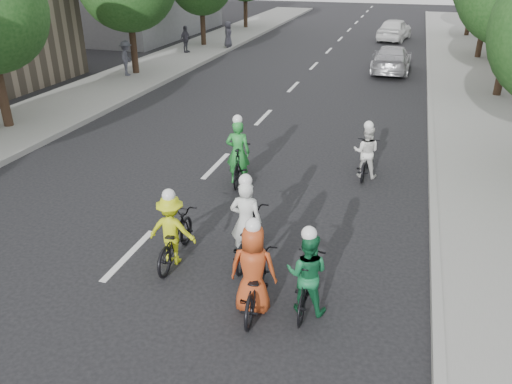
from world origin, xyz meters
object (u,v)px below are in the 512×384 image
at_px(cyclist_2, 307,278).
at_px(cyclist_4, 366,156).
at_px(cyclist_5, 173,235).
at_px(spectator_1, 185,39).
at_px(follow_car_lead, 392,59).
at_px(spectator_2, 228,34).
at_px(follow_car_trail, 394,29).
at_px(spectator_0, 126,58).
at_px(cyclist_0, 239,159).
at_px(cyclist_1, 247,231).
at_px(cyclist_3, 254,277).

xyz_separation_m(cyclist_2, cyclist_4, (0.37, 6.17, -0.06)).
relative_size(cyclist_5, spectator_1, 1.21).
xyz_separation_m(follow_car_lead, spectator_2, (-10.44, 3.91, 0.27)).
xyz_separation_m(follow_car_lead, follow_car_trail, (-0.42, 10.83, 0.09)).
distance_m(follow_car_lead, spectator_0, 13.49).
xyz_separation_m(cyclist_2, spectator_2, (-10.15, 24.13, 0.32)).
relative_size(cyclist_0, spectator_2, 1.20).
bearing_deg(spectator_0, spectator_2, -30.73).
bearing_deg(spectator_1, cyclist_4, -129.60).
bearing_deg(cyclist_0, cyclist_1, 102.33).
height_order(cyclist_1, cyclist_5, cyclist_1).
relative_size(follow_car_lead, spectator_1, 2.96).
relative_size(cyclist_2, cyclist_5, 0.88).
xyz_separation_m(cyclist_0, spectator_2, (-7.31, 19.39, 0.29)).
bearing_deg(follow_car_trail, cyclist_0, 93.25).
distance_m(cyclist_1, spectator_1, 22.89).
bearing_deg(follow_car_trail, spectator_0, 62.55).
relative_size(spectator_0, spectator_2, 1.05).
bearing_deg(cyclist_5, follow_car_trail, -100.18).
height_order(cyclist_1, cyclist_3, cyclist_1).
bearing_deg(cyclist_0, spectator_2, -78.25).
height_order(cyclist_3, spectator_1, cyclist_3).
relative_size(cyclist_0, spectator_0, 1.14).
height_order(cyclist_3, cyclist_4, cyclist_3).
bearing_deg(follow_car_trail, follow_car_lead, 101.34).
bearing_deg(follow_car_lead, cyclist_3, 87.48).
bearing_deg(cyclist_5, spectator_2, -77.74).
xyz_separation_m(cyclist_3, follow_car_lead, (1.16, 20.47, 0.05)).
relative_size(cyclist_1, follow_car_trail, 0.43).
bearing_deg(follow_car_lead, cyclist_5, 81.60).
height_order(cyclist_3, spectator_2, cyclist_3).
height_order(follow_car_trail, spectator_0, spectator_0).
distance_m(cyclist_3, follow_car_trail, 31.30).
bearing_deg(cyclist_4, cyclist_5, 60.33).
bearing_deg(spectator_0, cyclist_4, -143.74).
relative_size(cyclist_1, cyclist_4, 1.11).
xyz_separation_m(cyclist_4, spectator_0, (-12.49, 8.75, 0.42)).
relative_size(cyclist_1, follow_car_lead, 0.42).
distance_m(cyclist_2, cyclist_4, 6.18).
bearing_deg(cyclist_4, spectator_2, -58.72).
xyz_separation_m(cyclist_2, cyclist_5, (-2.85, 0.71, -0.03)).
relative_size(cyclist_1, cyclist_2, 1.15).
bearing_deg(cyclist_4, cyclist_0, 24.82).
xyz_separation_m(cyclist_4, spectator_2, (-10.53, 17.96, 0.38)).
distance_m(spectator_0, spectator_1, 6.66).
height_order(cyclist_5, spectator_2, spectator_2).
height_order(cyclist_5, follow_car_trail, cyclist_5).
bearing_deg(cyclist_1, follow_car_trail, -96.95).
xyz_separation_m(cyclist_1, cyclist_2, (1.48, -1.22, 0.02)).
bearing_deg(cyclist_3, cyclist_4, -107.78).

